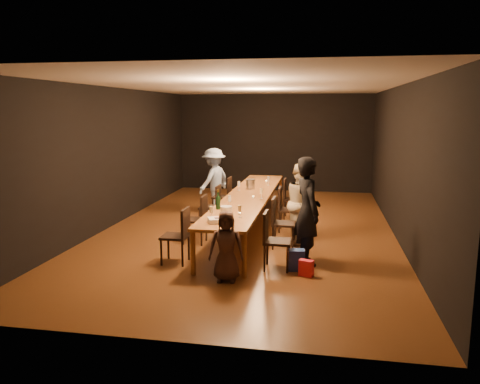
% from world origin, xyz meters
% --- Properties ---
extents(ground, '(10.00, 10.00, 0.00)m').
position_xyz_m(ground, '(0.00, 0.00, 0.00)').
color(ground, '#3F230F').
rests_on(ground, ground).
extents(room_shell, '(6.04, 10.04, 3.02)m').
position_xyz_m(room_shell, '(0.00, 0.00, 2.08)').
color(room_shell, black).
rests_on(room_shell, ground).
extents(table, '(0.90, 6.00, 0.75)m').
position_xyz_m(table, '(0.00, 0.00, 0.70)').
color(table, brown).
rests_on(table, ground).
extents(chair_right_0, '(0.42, 0.42, 0.93)m').
position_xyz_m(chair_right_0, '(0.85, -2.40, 0.47)').
color(chair_right_0, black).
rests_on(chair_right_0, ground).
extents(chair_right_1, '(0.42, 0.42, 0.93)m').
position_xyz_m(chair_right_1, '(0.85, -1.20, 0.47)').
color(chair_right_1, black).
rests_on(chair_right_1, ground).
extents(chair_right_2, '(0.42, 0.42, 0.93)m').
position_xyz_m(chair_right_2, '(0.85, 0.00, 0.47)').
color(chair_right_2, black).
rests_on(chair_right_2, ground).
extents(chair_right_3, '(0.42, 0.42, 0.93)m').
position_xyz_m(chair_right_3, '(0.85, 1.20, 0.47)').
color(chair_right_3, black).
rests_on(chair_right_3, ground).
extents(chair_left_0, '(0.42, 0.42, 0.93)m').
position_xyz_m(chair_left_0, '(-0.85, -2.40, 0.47)').
color(chair_left_0, black).
rests_on(chair_left_0, ground).
extents(chair_left_1, '(0.42, 0.42, 0.93)m').
position_xyz_m(chair_left_1, '(-0.85, -1.20, 0.47)').
color(chair_left_1, black).
rests_on(chair_left_1, ground).
extents(chair_left_2, '(0.42, 0.42, 0.93)m').
position_xyz_m(chair_left_2, '(-0.85, 0.00, 0.47)').
color(chair_left_2, black).
rests_on(chair_left_2, ground).
extents(chair_left_3, '(0.42, 0.42, 0.93)m').
position_xyz_m(chair_left_3, '(-0.85, 1.20, 0.47)').
color(chair_left_3, black).
rests_on(chair_left_3, ground).
extents(woman_birthday, '(0.64, 0.76, 1.78)m').
position_xyz_m(woman_birthday, '(1.30, -2.05, 0.89)').
color(woman_birthday, black).
rests_on(woman_birthday, ground).
extents(woman_tan, '(0.66, 0.80, 1.53)m').
position_xyz_m(woman_tan, '(1.15, -0.74, 0.76)').
color(woman_tan, beige).
rests_on(woman_tan, ground).
extents(man_blue, '(0.95, 1.17, 1.58)m').
position_xyz_m(man_blue, '(-1.15, 1.65, 0.79)').
color(man_blue, '#88A5D2').
rests_on(man_blue, ground).
extents(child, '(0.55, 0.39, 1.06)m').
position_xyz_m(child, '(0.16, -3.06, 0.53)').
color(child, '#422C25').
rests_on(child, ground).
extents(gift_bag_red, '(0.24, 0.18, 0.25)m').
position_xyz_m(gift_bag_red, '(1.32, -2.66, 0.13)').
color(gift_bag_red, red).
rests_on(gift_bag_red, ground).
extents(gift_bag_blue, '(0.29, 0.21, 0.34)m').
position_xyz_m(gift_bag_blue, '(1.15, -2.42, 0.17)').
color(gift_bag_blue, '#234199').
rests_on(gift_bag_blue, ground).
extents(birthday_cake, '(0.40, 0.37, 0.08)m').
position_xyz_m(birthday_cake, '(-0.08, -2.51, 0.79)').
color(birthday_cake, white).
rests_on(birthday_cake, table).
extents(plate_stack, '(0.23, 0.23, 0.12)m').
position_xyz_m(plate_stack, '(-0.11, -1.80, 0.81)').
color(plate_stack, white).
rests_on(plate_stack, table).
extents(champagne_bottle, '(0.10, 0.10, 0.36)m').
position_xyz_m(champagne_bottle, '(-0.31, -1.54, 0.93)').
color(champagne_bottle, black).
rests_on(champagne_bottle, table).
extents(ice_bucket, '(0.24, 0.24, 0.22)m').
position_xyz_m(ice_bucket, '(-0.08, 0.74, 0.86)').
color(ice_bucket, silver).
rests_on(ice_bucket, table).
extents(wineglass_0, '(0.06, 0.06, 0.21)m').
position_xyz_m(wineglass_0, '(-0.26, -2.28, 0.85)').
color(wineglass_0, beige).
rests_on(wineglass_0, table).
extents(wineglass_1, '(0.06, 0.06, 0.21)m').
position_xyz_m(wineglass_1, '(0.19, -2.11, 0.85)').
color(wineglass_1, beige).
rests_on(wineglass_1, table).
extents(wineglass_2, '(0.06, 0.06, 0.21)m').
position_xyz_m(wineglass_2, '(-0.15, -1.28, 0.85)').
color(wineglass_2, silver).
rests_on(wineglass_2, table).
extents(wineglass_3, '(0.06, 0.06, 0.21)m').
position_xyz_m(wineglass_3, '(0.32, -0.38, 0.85)').
color(wineglass_3, beige).
rests_on(wineglass_3, table).
extents(wineglass_4, '(0.06, 0.06, 0.21)m').
position_xyz_m(wineglass_4, '(-0.30, 0.48, 0.85)').
color(wineglass_4, silver).
rests_on(wineglass_4, table).
extents(wineglass_5, '(0.06, 0.06, 0.21)m').
position_xyz_m(wineglass_5, '(0.26, 1.33, 0.85)').
color(wineglass_5, silver).
rests_on(wineglass_5, table).
extents(tealight_near, '(0.05, 0.05, 0.03)m').
position_xyz_m(tealight_near, '(0.15, -1.89, 0.77)').
color(tealight_near, '#B2B7B2').
rests_on(tealight_near, table).
extents(tealight_mid, '(0.05, 0.05, 0.03)m').
position_xyz_m(tealight_mid, '(0.15, -0.36, 0.77)').
color(tealight_mid, '#B2B7B2').
rests_on(tealight_mid, table).
extents(tealight_far, '(0.05, 0.05, 0.03)m').
position_xyz_m(tealight_far, '(0.15, 1.82, 0.77)').
color(tealight_far, '#B2B7B2').
rests_on(tealight_far, table).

